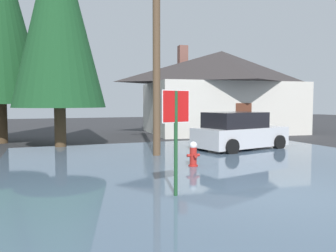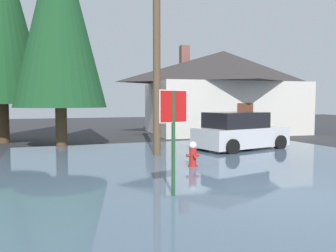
{
  "view_description": "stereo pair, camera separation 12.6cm",
  "coord_description": "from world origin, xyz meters",
  "px_view_note": "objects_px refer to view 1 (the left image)",
  "views": [
    {
      "loc": [
        -4.8,
        -5.9,
        2.04
      ],
      "look_at": [
        -0.65,
        5.31,
        1.21
      ],
      "focal_mm": 36.24,
      "sensor_mm": 36.0,
      "label": 1
    },
    {
      "loc": [
        -4.68,
        -5.94,
        2.04
      ],
      "look_at": [
        -0.65,
        5.31,
        1.21
      ],
      "focal_mm": 36.24,
      "sensor_mm": 36.0,
      "label": 2
    }
  ],
  "objects_px": {
    "parked_car": "(239,132)",
    "utility_pole": "(156,34)",
    "fire_hydrant": "(193,155)",
    "pine_tree_mid_left": "(58,13)",
    "house": "(221,91)",
    "stop_sign_near": "(176,122)"
  },
  "relations": [
    {
      "from": "parked_car",
      "to": "pine_tree_mid_left",
      "type": "relative_size",
      "value": 0.43
    },
    {
      "from": "stop_sign_near",
      "to": "fire_hydrant",
      "type": "height_order",
      "value": "stop_sign_near"
    },
    {
      "from": "house",
      "to": "stop_sign_near",
      "type": "bearing_deg",
      "value": -122.51
    },
    {
      "from": "utility_pole",
      "to": "pine_tree_mid_left",
      "type": "bearing_deg",
      "value": 130.05
    },
    {
      "from": "utility_pole",
      "to": "parked_car",
      "type": "distance_m",
      "value": 5.44
    },
    {
      "from": "parked_car",
      "to": "utility_pole",
      "type": "bearing_deg",
      "value": -172.48
    },
    {
      "from": "stop_sign_near",
      "to": "parked_car",
      "type": "distance_m",
      "value": 7.95
    },
    {
      "from": "utility_pole",
      "to": "pine_tree_mid_left",
      "type": "distance_m",
      "value": 5.26
    },
    {
      "from": "stop_sign_near",
      "to": "parked_car",
      "type": "bearing_deg",
      "value": 48.4
    },
    {
      "from": "parked_car",
      "to": "house",
      "type": "bearing_deg",
      "value": 65.9
    },
    {
      "from": "fire_hydrant",
      "to": "utility_pole",
      "type": "distance_m",
      "value": 4.84
    },
    {
      "from": "stop_sign_near",
      "to": "utility_pole",
      "type": "bearing_deg",
      "value": 75.77
    },
    {
      "from": "house",
      "to": "parked_car",
      "type": "bearing_deg",
      "value": -114.1
    },
    {
      "from": "fire_hydrant",
      "to": "pine_tree_mid_left",
      "type": "height_order",
      "value": "pine_tree_mid_left"
    },
    {
      "from": "utility_pole",
      "to": "house",
      "type": "distance_m",
      "value": 11.23
    },
    {
      "from": "pine_tree_mid_left",
      "to": "utility_pole",
      "type": "bearing_deg",
      "value": -49.95
    },
    {
      "from": "stop_sign_near",
      "to": "fire_hydrant",
      "type": "xyz_separation_m",
      "value": [
        1.74,
        2.92,
        -1.23
      ]
    },
    {
      "from": "parked_car",
      "to": "stop_sign_near",
      "type": "bearing_deg",
      "value": -131.6
    },
    {
      "from": "stop_sign_near",
      "to": "parked_car",
      "type": "height_order",
      "value": "stop_sign_near"
    },
    {
      "from": "stop_sign_near",
      "to": "house",
      "type": "height_order",
      "value": "house"
    },
    {
      "from": "house",
      "to": "parked_car",
      "type": "relative_size",
      "value": 2.49
    },
    {
      "from": "stop_sign_near",
      "to": "utility_pole",
      "type": "xyz_separation_m",
      "value": [
        1.37,
        5.4,
        2.92
      ]
    }
  ]
}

